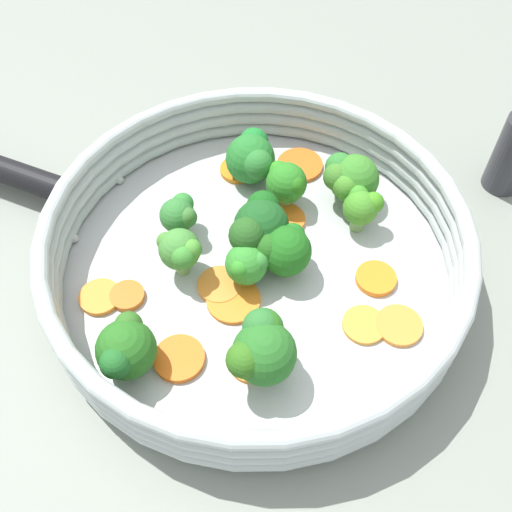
{
  "coord_description": "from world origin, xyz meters",
  "views": [
    {
      "loc": [
        0.14,
        -0.26,
        0.43
      ],
      "look_at": [
        0.0,
        0.0,
        0.03
      ],
      "focal_mm": 42.0,
      "sensor_mm": 36.0,
      "label": 1
    }
  ],
  "objects_px": {
    "skillet": "(256,270)",
    "broccoli_floret_4": "(125,349)",
    "broccoli_floret_0": "(259,225)",
    "carrot_slice_0": "(278,246)",
    "broccoli_floret_1": "(252,157)",
    "carrot_slice_9": "(237,170)",
    "broccoli_floret_2": "(180,250)",
    "carrot_slice_4": "(220,285)",
    "broccoli_floret_10": "(362,206)",
    "broccoli_floret_6": "(349,178)",
    "carrot_slice_2": "(289,221)",
    "carrot_slice_12": "(100,297)",
    "broccoli_floret_8": "(262,347)",
    "carrot_slice_6": "(127,296)",
    "carrot_slice_10": "(364,325)",
    "broccoli_floret_3": "(245,264)",
    "carrot_slice_8": "(400,323)",
    "broccoli_floret_5": "(282,249)",
    "carrot_slice_3": "(179,358)",
    "carrot_slice_11": "(376,278)",
    "broccoli_floret_9": "(287,183)",
    "broccoli_floret_7": "(181,214)",
    "carrot_slice_5": "(251,361)",
    "carrot_slice_1": "(300,165)",
    "carrot_slice_7": "(238,302)"
  },
  "relations": [
    {
      "from": "carrot_slice_0",
      "to": "broccoli_floret_7",
      "type": "bearing_deg",
      "value": -163.28
    },
    {
      "from": "carrot_slice_9",
      "to": "broccoli_floret_7",
      "type": "relative_size",
      "value": 0.82
    },
    {
      "from": "carrot_slice_11",
      "to": "broccoli_floret_8",
      "type": "xyz_separation_m",
      "value": [
        -0.05,
        -0.12,
        0.03
      ]
    },
    {
      "from": "carrot_slice_6",
      "to": "broccoli_floret_1",
      "type": "distance_m",
      "value": 0.17
    },
    {
      "from": "broccoli_floret_6",
      "to": "broccoli_floret_7",
      "type": "height_order",
      "value": "broccoli_floret_6"
    },
    {
      "from": "carrot_slice_5",
      "to": "broccoli_floret_8",
      "type": "relative_size",
      "value": 0.62
    },
    {
      "from": "carrot_slice_0",
      "to": "carrot_slice_6",
      "type": "xyz_separation_m",
      "value": [
        -0.09,
        -0.1,
        0.0
      ]
    },
    {
      "from": "carrot_slice_0",
      "to": "broccoli_floret_1",
      "type": "relative_size",
      "value": 0.56
    },
    {
      "from": "carrot_slice_3",
      "to": "broccoli_floret_4",
      "type": "bearing_deg",
      "value": -144.79
    },
    {
      "from": "carrot_slice_2",
      "to": "carrot_slice_8",
      "type": "bearing_deg",
      "value": -23.72
    },
    {
      "from": "carrot_slice_2",
      "to": "carrot_slice_4",
      "type": "relative_size",
      "value": 0.99
    },
    {
      "from": "carrot_slice_6",
      "to": "carrot_slice_10",
      "type": "distance_m",
      "value": 0.19
    },
    {
      "from": "carrot_slice_2",
      "to": "broccoli_floret_9",
      "type": "bearing_deg",
      "value": 124.49
    },
    {
      "from": "carrot_slice_4",
      "to": "broccoli_floret_3",
      "type": "height_order",
      "value": "broccoli_floret_3"
    },
    {
      "from": "carrot_slice_2",
      "to": "carrot_slice_11",
      "type": "bearing_deg",
      "value": -14.28
    },
    {
      "from": "carrot_slice_6",
      "to": "carrot_slice_12",
      "type": "xyz_separation_m",
      "value": [
        -0.02,
        -0.01,
        -0.0
      ]
    },
    {
      "from": "carrot_slice_2",
      "to": "carrot_slice_8",
      "type": "distance_m",
      "value": 0.14
    },
    {
      "from": "broccoli_floret_2",
      "to": "broccoli_floret_10",
      "type": "xyz_separation_m",
      "value": [
        0.11,
        0.12,
        -0.0
      ]
    },
    {
      "from": "carrot_slice_10",
      "to": "broccoli_floret_7",
      "type": "height_order",
      "value": "broccoli_floret_7"
    },
    {
      "from": "carrot_slice_12",
      "to": "broccoli_floret_3",
      "type": "xyz_separation_m",
      "value": [
        0.1,
        0.07,
        0.02
      ]
    },
    {
      "from": "broccoli_floret_6",
      "to": "carrot_slice_12",
      "type": "bearing_deg",
      "value": -125.11
    },
    {
      "from": "broccoli_floret_0",
      "to": "broccoli_floret_6",
      "type": "relative_size",
      "value": 1.18
    },
    {
      "from": "broccoli_floret_7",
      "to": "broccoli_floret_10",
      "type": "distance_m",
      "value": 0.16
    },
    {
      "from": "broccoli_floret_8",
      "to": "broccoli_floret_0",
      "type": "bearing_deg",
      "value": 118.16
    },
    {
      "from": "carrot_slice_9",
      "to": "broccoli_floret_2",
      "type": "height_order",
      "value": "broccoli_floret_2"
    },
    {
      "from": "skillet",
      "to": "broccoli_floret_4",
      "type": "distance_m",
      "value": 0.14
    },
    {
      "from": "broccoli_floret_9",
      "to": "carrot_slice_9",
      "type": "bearing_deg",
      "value": 165.52
    },
    {
      "from": "broccoli_floret_6",
      "to": "broccoli_floret_1",
      "type": "bearing_deg",
      "value": -170.28
    },
    {
      "from": "carrot_slice_6",
      "to": "broccoli_floret_7",
      "type": "relative_size",
      "value": 0.69
    },
    {
      "from": "skillet",
      "to": "carrot_slice_1",
      "type": "bearing_deg",
      "value": 97.86
    },
    {
      "from": "carrot_slice_3",
      "to": "carrot_slice_8",
      "type": "distance_m",
      "value": 0.18
    },
    {
      "from": "broccoli_floret_0",
      "to": "broccoli_floret_4",
      "type": "bearing_deg",
      "value": -103.39
    },
    {
      "from": "broccoli_floret_5",
      "to": "broccoli_floret_9",
      "type": "distance_m",
      "value": 0.08
    },
    {
      "from": "broccoli_floret_3",
      "to": "carrot_slice_8",
      "type": "bearing_deg",
      "value": 8.83
    },
    {
      "from": "carrot_slice_4",
      "to": "broccoli_floret_0",
      "type": "xyz_separation_m",
      "value": [
        0.01,
        0.05,
        0.03
      ]
    },
    {
      "from": "broccoli_floret_8",
      "to": "broccoli_floret_10",
      "type": "distance_m",
      "value": 0.17
    },
    {
      "from": "carrot_slice_3",
      "to": "carrot_slice_2",
      "type": "bearing_deg",
      "value": 84.53
    },
    {
      "from": "carrot_slice_6",
      "to": "carrot_slice_8",
      "type": "bearing_deg",
      "value": 20.96
    },
    {
      "from": "carrot_slice_11",
      "to": "broccoli_floret_1",
      "type": "distance_m",
      "value": 0.16
    },
    {
      "from": "skillet",
      "to": "broccoli_floret_4",
      "type": "height_order",
      "value": "broccoli_floret_4"
    },
    {
      "from": "carrot_slice_3",
      "to": "carrot_slice_12",
      "type": "height_order",
      "value": "same"
    },
    {
      "from": "carrot_slice_10",
      "to": "broccoli_floret_5",
      "type": "height_order",
      "value": "broccoli_floret_5"
    },
    {
      "from": "broccoli_floret_3",
      "to": "broccoli_floret_8",
      "type": "distance_m",
      "value": 0.08
    },
    {
      "from": "carrot_slice_8",
      "to": "carrot_slice_10",
      "type": "distance_m",
      "value": 0.03
    },
    {
      "from": "carrot_slice_1",
      "to": "carrot_slice_12",
      "type": "xyz_separation_m",
      "value": [
        -0.08,
        -0.21,
        0.0
      ]
    },
    {
      "from": "carrot_slice_12",
      "to": "broccoli_floret_1",
      "type": "xyz_separation_m",
      "value": [
        0.05,
        0.18,
        0.02
      ]
    },
    {
      "from": "carrot_slice_9",
      "to": "broccoli_floret_5",
      "type": "xyz_separation_m",
      "value": [
        0.09,
        -0.08,
        0.03
      ]
    },
    {
      "from": "broccoli_floret_7",
      "to": "broccoli_floret_0",
      "type": "bearing_deg",
      "value": 13.21
    },
    {
      "from": "carrot_slice_0",
      "to": "carrot_slice_7",
      "type": "distance_m",
      "value": 0.07
    },
    {
      "from": "skillet",
      "to": "carrot_slice_2",
      "type": "bearing_deg",
      "value": 85.66
    }
  ]
}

